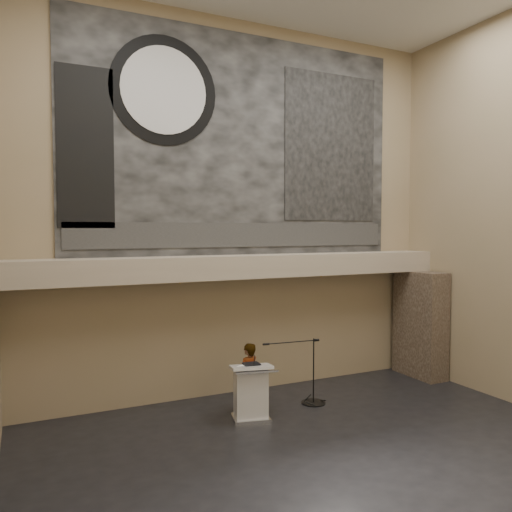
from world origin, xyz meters
TOP-DOWN VIEW (x-y plane):
  - floor at (0.00, 0.00)m, footprint 10.00×10.00m
  - wall_back at (0.00, 4.00)m, footprint 10.00×0.02m
  - soffit at (0.00, 3.60)m, footprint 10.00×0.80m
  - sprinkler_left at (-1.60, 3.55)m, footprint 0.04×0.04m
  - sprinkler_right at (1.90, 3.55)m, footprint 0.04×0.04m
  - banner at (0.00, 3.97)m, footprint 8.00×0.05m
  - banner_text_strip at (0.00, 3.93)m, footprint 7.76×0.02m
  - banner_clock_rim at (-1.80, 3.93)m, footprint 2.30×0.02m
  - banner_clock_face at (-1.80, 3.91)m, footprint 1.84×0.02m
  - banner_building_print at (2.40, 3.93)m, footprint 2.60×0.02m
  - banner_brick_print at (-3.40, 3.93)m, footprint 1.10×0.02m
  - stone_pier at (4.65, 3.15)m, footprint 0.60×1.40m
  - lectern at (-0.56, 2.26)m, footprint 0.90×0.73m
  - binder at (-0.53, 2.27)m, footprint 0.33×0.27m
  - papers at (-0.69, 2.20)m, footprint 0.31×0.36m
  - speaker_person at (-0.41, 2.69)m, footprint 0.61×0.51m
  - mic_stand at (1.04, 2.56)m, footprint 1.42×0.52m

SIDE VIEW (x-z plane):
  - floor at x=0.00m, z-range 0.00..0.00m
  - mic_stand at x=1.04m, z-range -0.50..0.92m
  - lectern at x=-0.56m, z-range -0.02..1.12m
  - speaker_person at x=-0.41m, z-range 0.00..1.44m
  - papers at x=-0.69m, z-range 1.10..1.10m
  - binder at x=-0.53m, z-range 1.10..1.14m
  - stone_pier at x=4.65m, z-range 0.00..2.70m
  - sprinkler_left at x=-1.60m, z-range 2.64..2.70m
  - sprinkler_right at x=1.90m, z-range 2.64..2.70m
  - soffit at x=0.00m, z-range 2.70..3.20m
  - banner_text_strip at x=0.00m, z-range 3.38..3.93m
  - wall_back at x=0.00m, z-range 0.00..8.50m
  - banner_brick_print at x=-3.40m, z-range 3.80..7.00m
  - banner at x=0.00m, z-range 3.20..8.20m
  - banner_building_print at x=2.40m, z-range 4.00..7.60m
  - banner_clock_rim at x=-1.80m, z-range 5.55..7.85m
  - banner_clock_face at x=-1.80m, z-range 5.78..7.62m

